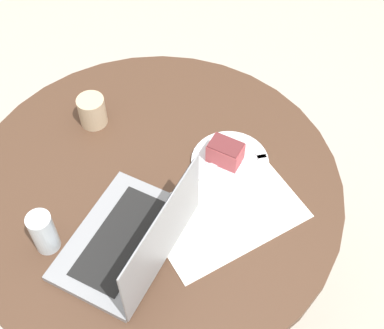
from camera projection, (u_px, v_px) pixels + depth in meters
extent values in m
plane|color=#B7AD9E|center=(165.00, 299.00, 2.05)|extent=(12.00, 12.00, 0.00)
cylinder|color=#4C3323|center=(165.00, 298.00, 2.04)|extent=(0.43, 0.43, 0.02)
cylinder|color=#4C3323|center=(160.00, 252.00, 1.75)|extent=(0.14, 0.14, 0.72)
cylinder|color=#4C3323|center=(153.00, 187.00, 1.45)|extent=(1.02, 1.02, 0.03)
cube|color=white|center=(225.00, 212.00, 1.38)|extent=(0.46, 0.41, 0.00)
cylinder|color=silver|center=(230.00, 162.00, 1.48)|extent=(0.21, 0.21, 0.01)
cube|color=#B74C51|center=(225.00, 153.00, 1.45)|extent=(0.11, 0.09, 0.06)
cube|color=maroon|center=(226.00, 145.00, 1.42)|extent=(0.10, 0.09, 0.00)
cube|color=silver|center=(236.00, 161.00, 1.47)|extent=(0.17, 0.05, 0.00)
cube|color=silver|center=(262.00, 157.00, 1.48)|extent=(0.03, 0.03, 0.00)
cylinder|color=#C6AD89|center=(92.00, 111.00, 1.54)|extent=(0.08, 0.08, 0.09)
cylinder|color=silver|center=(43.00, 232.00, 1.28)|extent=(0.06, 0.06, 0.12)
cube|color=gray|center=(123.00, 241.00, 1.32)|extent=(0.36, 0.41, 0.02)
cube|color=black|center=(122.00, 239.00, 1.32)|extent=(0.24, 0.31, 0.00)
cube|color=gray|center=(163.00, 237.00, 1.20)|extent=(0.16, 0.31, 0.21)
cube|color=black|center=(162.00, 236.00, 1.20)|extent=(0.15, 0.29, 0.20)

